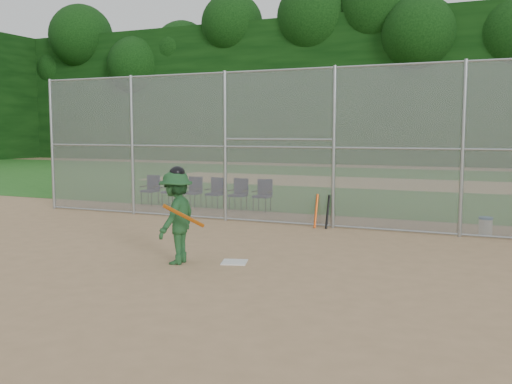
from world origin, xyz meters
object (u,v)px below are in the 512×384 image
at_px(batter_at_plate, 176,217).
at_px(chair_0, 150,190).
at_px(home_plate, 234,262).
at_px(water_cooler, 486,226).

height_order(batter_at_plate, chair_0, batter_at_plate).
distance_m(home_plate, batter_at_plate, 1.35).
bearing_deg(chair_0, water_cooler, -8.23).
bearing_deg(home_plate, batter_at_plate, -154.24).
relative_size(home_plate, batter_at_plate, 0.25).
xyz_separation_m(home_plate, chair_0, (-6.24, 6.48, 0.47)).
xyz_separation_m(batter_at_plate, chair_0, (-5.29, 6.93, -0.38)).
relative_size(batter_at_plate, water_cooler, 4.36).
bearing_deg(batter_at_plate, chair_0, 127.36).
height_order(water_cooler, chair_0, chair_0).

